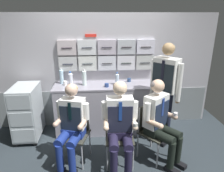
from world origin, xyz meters
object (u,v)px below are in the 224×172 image
crew_member_right (120,123)px  water_bottle_tall (71,79)px  crew_member_left (71,123)px  coffee_cup_white (156,84)px  folding_chair_by_counter (150,126)px  crew_member_standing (165,86)px  folding_chair_left (76,127)px  service_trolley (27,111)px  folding_chair_right (119,129)px  crew_member_by_counter (160,119)px

crew_member_right → water_bottle_tall: crew_member_right is taller
crew_member_left → coffee_cup_white: (1.41, 0.75, 0.29)m
folding_chair_by_counter → crew_member_standing: size_ratio=0.49×
crew_member_left → crew_member_right: 0.69m
crew_member_right → crew_member_standing: bearing=35.2°
water_bottle_tall → folding_chair_left: bearing=-80.6°
folding_chair_left → crew_member_standing: size_ratio=0.49×
folding_chair_by_counter → coffee_cup_white: coffee_cup_white is taller
service_trolley → crew_member_right: bearing=-29.6°
crew_member_right → folding_chair_by_counter: crew_member_right is taller
folding_chair_right → water_bottle_tall: 1.30m
folding_chair_left → coffee_cup_white: coffee_cup_white is taller
coffee_cup_white → crew_member_left: bearing=-152.2°
crew_member_by_counter → crew_member_right: bearing=-171.5°
crew_member_right → water_bottle_tall: (-0.76, 1.07, 0.33)m
service_trolley → crew_member_standing: size_ratio=0.57×
crew_member_right → folding_chair_by_counter: (0.49, 0.21, -0.19)m
crew_member_left → crew_member_right: crew_member_right is taller
service_trolley → folding_chair_right: 1.69m
service_trolley → crew_member_left: bearing=-42.0°
crew_member_left → coffee_cup_white: 1.62m
crew_member_by_counter → coffee_cup_white: (0.14, 0.76, 0.26)m
folding_chair_by_counter → water_bottle_tall: (-1.25, 0.85, 0.51)m
water_bottle_tall → folding_chair_right: bearing=-49.6°
crew_member_standing → water_bottle_tall: crew_member_standing is taller
service_trolley → water_bottle_tall: (0.76, 0.20, 0.51)m
folding_chair_left → crew_member_left: 0.22m
crew_member_left → folding_chair_right: size_ratio=1.46×
crew_member_left → water_bottle_tall: size_ratio=4.90×
crew_member_right → crew_member_by_counter: 0.60m
service_trolley → crew_member_left: (0.85, -0.76, 0.15)m
water_bottle_tall → crew_member_standing: bearing=-18.0°
folding_chair_by_counter → crew_member_by_counter: crew_member_by_counter is taller
crew_member_by_counter → water_bottle_tall: size_ratio=5.06×
folding_chair_left → folding_chair_by_counter: size_ratio=1.00×
folding_chair_left → crew_member_left: crew_member_left is taller
service_trolley → folding_chair_right: size_ratio=1.16×
crew_member_by_counter → coffee_cup_white: size_ratio=14.69×
crew_member_standing → water_bottle_tall: size_ratio=6.85×
crew_member_standing → crew_member_by_counter: bearing=-112.9°
crew_member_left → crew_member_by_counter: size_ratio=0.97×
folding_chair_left → coffee_cup_white: 1.55m
crew_member_right → service_trolley: bearing=150.4°
water_bottle_tall → crew_member_right: bearing=-54.4°
crew_member_left → water_bottle_tall: bearing=95.1°
crew_member_by_counter → water_bottle_tall: (-1.36, 0.98, 0.33)m
crew_member_right → crew_member_standing: crew_member_standing is taller
crew_member_by_counter → coffee_cup_white: 0.82m
crew_member_left → crew_member_by_counter: 1.27m
service_trolley → crew_member_right: (1.52, -0.87, 0.19)m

